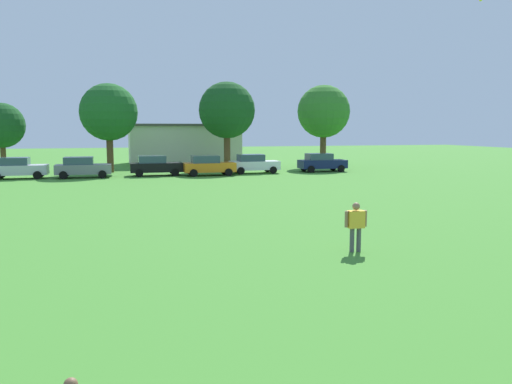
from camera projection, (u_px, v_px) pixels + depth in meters
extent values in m
plane|color=#42842D|center=(114.00, 195.00, 30.11)|extent=(160.00, 160.00, 0.00)
cylinder|color=#4C4C51|center=(352.00, 240.00, 16.22)|extent=(0.15, 0.15, 0.78)
cylinder|color=#4C4C51|center=(359.00, 240.00, 16.28)|extent=(0.15, 0.15, 0.78)
cube|color=yellow|center=(356.00, 219.00, 16.17)|extent=(0.53, 0.31, 0.55)
cylinder|color=#936B4C|center=(346.00, 219.00, 16.09)|extent=(0.11, 0.11, 0.52)
cylinder|color=#936B4C|center=(365.00, 218.00, 16.24)|extent=(0.11, 0.11, 0.52)
sphere|color=#936B4C|center=(356.00, 206.00, 16.12)|extent=(0.24, 0.24, 0.24)
sphere|color=yellow|center=(481.00, 0.00, 15.13)|extent=(0.10, 0.10, 0.10)
cube|color=silver|center=(19.00, 170.00, 40.15)|extent=(4.30, 1.80, 0.76)
cube|color=#334756|center=(14.00, 161.00, 39.98)|extent=(2.24, 1.58, 0.60)
cylinder|color=black|center=(41.00, 173.00, 41.44)|extent=(0.64, 0.22, 0.64)
cylinder|color=black|center=(37.00, 175.00, 39.72)|extent=(0.64, 0.22, 0.64)
cylinder|color=black|center=(1.00, 174.00, 40.68)|extent=(0.64, 0.22, 0.64)
cube|color=slate|center=(84.00, 169.00, 40.88)|extent=(4.30, 1.80, 0.76)
cube|color=#334756|center=(79.00, 161.00, 40.71)|extent=(2.24, 1.58, 0.60)
cylinder|color=black|center=(103.00, 172.00, 42.17)|extent=(0.64, 0.22, 0.64)
cylinder|color=black|center=(102.00, 174.00, 40.45)|extent=(0.64, 0.22, 0.64)
cylinder|color=black|center=(66.00, 173.00, 41.41)|extent=(0.64, 0.22, 0.64)
cylinder|color=black|center=(63.00, 175.00, 39.68)|extent=(0.64, 0.22, 0.64)
cube|color=black|center=(156.00, 167.00, 42.81)|extent=(4.30, 1.80, 0.76)
cube|color=#334756|center=(152.00, 159.00, 42.64)|extent=(2.24, 1.58, 0.60)
cylinder|color=black|center=(173.00, 171.00, 44.10)|extent=(0.64, 0.22, 0.64)
cylinder|color=black|center=(175.00, 172.00, 42.38)|extent=(0.64, 0.22, 0.64)
cylinder|color=black|center=(138.00, 171.00, 43.34)|extent=(0.64, 0.22, 0.64)
cylinder|color=black|center=(139.00, 173.00, 41.61)|extent=(0.64, 0.22, 0.64)
cube|color=orange|center=(209.00, 167.00, 42.86)|extent=(4.30, 1.80, 0.76)
cube|color=#334756|center=(205.00, 159.00, 42.68)|extent=(2.24, 1.58, 0.60)
cylinder|color=black|center=(224.00, 171.00, 44.15)|extent=(0.64, 0.22, 0.64)
cylinder|color=black|center=(229.00, 172.00, 42.42)|extent=(0.64, 0.22, 0.64)
cylinder|color=black|center=(191.00, 171.00, 43.38)|extent=(0.64, 0.22, 0.64)
cylinder|color=black|center=(194.00, 173.00, 41.66)|extent=(0.64, 0.22, 0.64)
cube|color=white|center=(255.00, 165.00, 45.12)|extent=(4.30, 1.80, 0.76)
cube|color=#334756|center=(251.00, 158.00, 44.95)|extent=(2.24, 1.58, 0.60)
cylinder|color=black|center=(267.00, 169.00, 46.41)|extent=(0.64, 0.22, 0.64)
cylinder|color=black|center=(273.00, 170.00, 44.69)|extent=(0.64, 0.22, 0.64)
cylinder|color=black|center=(236.00, 169.00, 45.65)|extent=(0.64, 0.22, 0.64)
cylinder|color=black|center=(241.00, 171.00, 43.93)|extent=(0.64, 0.22, 0.64)
cube|color=#141E4C|center=(322.00, 164.00, 46.82)|extent=(4.30, 1.80, 0.76)
cube|color=#334756|center=(319.00, 157.00, 46.65)|extent=(2.24, 1.58, 0.60)
cylinder|color=black|center=(333.00, 167.00, 48.11)|extent=(0.64, 0.22, 0.64)
cylinder|color=black|center=(341.00, 169.00, 46.39)|extent=(0.64, 0.22, 0.64)
cylinder|color=black|center=(304.00, 168.00, 47.35)|extent=(0.64, 0.22, 0.64)
cylinder|color=black|center=(311.00, 169.00, 45.62)|extent=(0.64, 0.22, 0.64)
cylinder|color=brown|center=(4.00, 159.00, 45.36)|extent=(0.47, 0.47, 2.53)
sphere|color=#194C1E|center=(1.00, 125.00, 45.00)|extent=(3.99, 3.99, 3.99)
cylinder|color=brown|center=(110.00, 154.00, 45.94)|extent=(0.60, 0.60, 3.23)
sphere|color=#1E5B23|center=(109.00, 112.00, 45.47)|extent=(5.11, 5.11, 5.11)
cylinder|color=brown|center=(227.00, 152.00, 49.04)|extent=(0.63, 0.63, 3.41)
sphere|color=#194C1E|center=(227.00, 110.00, 48.55)|extent=(5.38, 5.38, 5.38)
cylinder|color=brown|center=(323.00, 150.00, 52.73)|extent=(0.63, 0.63, 3.41)
sphere|color=#337528|center=(324.00, 111.00, 52.24)|extent=(5.38, 5.38, 5.38)
cube|color=beige|center=(183.00, 145.00, 56.78)|extent=(11.59, 8.59, 4.20)
cube|color=#4C4742|center=(182.00, 125.00, 56.50)|extent=(12.06, 8.93, 0.24)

